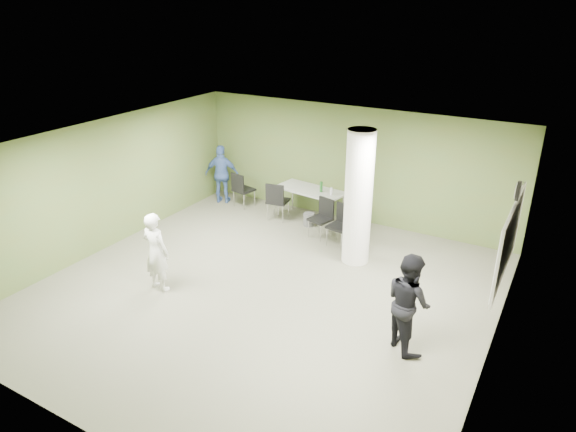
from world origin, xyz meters
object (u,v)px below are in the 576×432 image
Objects in this scene: man_black at (408,302)px; woman_white at (156,252)px; chair_back_left at (241,187)px; folding_table at (311,191)px; man_blue at (222,174)px.

woman_white is at bearing 48.30° from man_black.
man_black is at bearing 159.66° from chair_back_left.
folding_table is at bearing -100.66° from woman_white.
woman_white is at bearing 91.24° from man_blue.
man_black reaches higher than folding_table.
man_black is (5.56, -3.56, 0.26)m from chair_back_left.
folding_table is 5.17m from man_black.
folding_table is 1.14× the size of man_blue.
folding_table is 1.10× the size of man_black.
folding_table is at bearing -163.61° from chair_back_left.
man_blue is at bearing 7.05° from chair_back_left.
man_blue reaches higher than chair_back_left.
woman_white is at bearing 115.57° from chair_back_left.
chair_back_left is 0.58× the size of man_black.
man_blue is (-0.65, 0.06, 0.23)m from chair_back_left.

